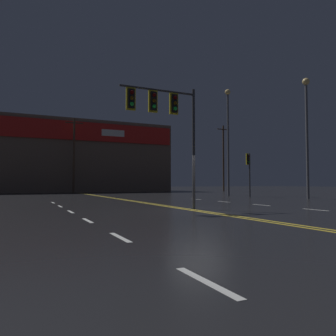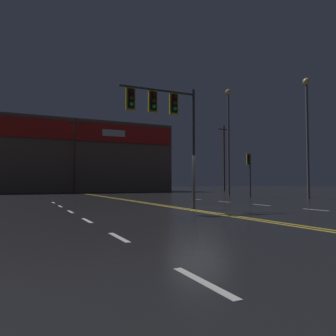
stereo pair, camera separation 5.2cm
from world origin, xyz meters
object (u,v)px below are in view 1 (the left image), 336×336
traffic_signal_median (164,112)px  streetlight_median_approach (228,128)px  traffic_signal_corner_northeast (249,165)px  streetlight_far_left (307,121)px

traffic_signal_median → streetlight_median_approach: streetlight_median_approach is taller
streetlight_median_approach → traffic_signal_median: bearing=-134.2°
traffic_signal_median → streetlight_median_approach: (13.08, 13.46, 2.26)m
traffic_signal_corner_northeast → streetlight_far_left: size_ratio=0.40×
traffic_signal_median → traffic_signal_corner_northeast: size_ratio=1.48×
traffic_signal_median → streetlight_far_left: size_ratio=0.59×
traffic_signal_median → traffic_signal_corner_northeast: bearing=37.4°
traffic_signal_corner_northeast → traffic_signal_median: bearing=-142.6°
traffic_signal_corner_northeast → streetlight_median_approach: streetlight_median_approach is taller
traffic_signal_median → traffic_signal_corner_northeast: traffic_signal_median is taller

